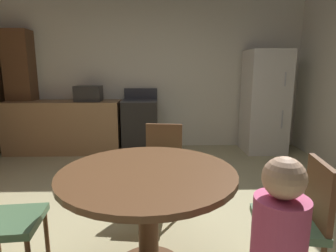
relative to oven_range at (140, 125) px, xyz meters
name	(u,v)px	position (x,y,z in m)	size (l,w,h in m)	color
ground_plane	(148,236)	(0.24, -2.64, -0.47)	(14.00, 14.00, 0.00)	tan
wall_back	(154,74)	(0.24, 0.40, 0.88)	(5.68, 0.12, 2.70)	silver
kitchen_counter	(65,127)	(-1.33, 0.00, -0.02)	(1.95, 0.60, 0.90)	#9E754C
pantry_column	(22,92)	(-2.08, 0.18, 0.58)	(0.44, 0.36, 2.10)	brown
oven_range	(140,125)	(0.00, 0.00, 0.00)	(0.60, 0.60, 1.10)	black
refrigerator	(265,102)	(2.17, -0.05, 0.41)	(0.68, 0.68, 1.76)	silver
microwave	(88,94)	(-0.88, 0.00, 0.56)	(0.44, 0.32, 0.26)	#2D2B28
dining_table	(148,193)	(0.27, -3.07, 0.13)	(1.19, 1.19, 0.76)	brown
chair_east	(298,216)	(1.23, -3.23, 0.03)	(0.46, 0.46, 0.87)	brown
chair_north	(163,161)	(0.38, -2.10, 0.03)	(0.44, 0.44, 0.87)	brown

